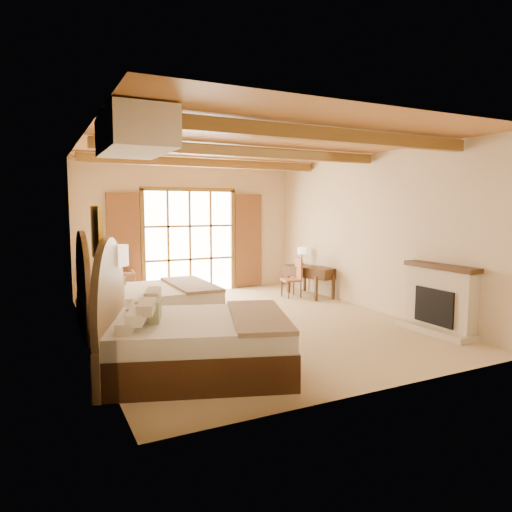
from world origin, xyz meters
TOP-DOWN VIEW (x-y plane):
  - floor at (0.00, 0.00)m, footprint 7.00×7.00m
  - wall_back at (0.00, 3.50)m, footprint 5.50×0.00m
  - wall_left at (-2.75, 0.00)m, footprint 0.00×7.00m
  - wall_right at (2.75, 0.00)m, footprint 0.00×7.00m
  - ceiling at (0.00, 0.00)m, footprint 7.00×7.00m
  - ceiling_beams at (0.00, 0.00)m, footprint 5.39×4.60m
  - french_doors at (0.00, 3.44)m, footprint 3.95×0.08m
  - fireplace at (2.60, -2.00)m, footprint 0.46×1.40m
  - painting at (-2.70, -0.75)m, footprint 0.06×0.95m
  - canopy_valance at (-2.40, -2.00)m, footprint 0.70×1.40m
  - bed_near at (-1.84, -1.99)m, footprint 2.82×2.38m
  - bed_far at (-1.88, 0.53)m, footprint 2.29×1.79m
  - nightstand at (-2.48, -0.55)m, footprint 0.56×0.56m
  - floor_lamp at (-2.50, -1.03)m, footprint 0.34×0.34m
  - armchair at (-1.86, 2.96)m, footprint 0.84×0.86m
  - ottoman at (-1.05, 2.05)m, footprint 0.75×0.75m
  - desk at (2.42, 1.69)m, footprint 0.94×1.42m
  - desk_chair at (1.95, 1.74)m, footprint 0.48×0.47m
  - desk_lamp at (2.49, 2.19)m, footprint 0.21×0.21m

SIDE VIEW (x-z plane):
  - floor at x=0.00m, z-range 0.00..0.00m
  - ottoman at x=-1.05m, z-range 0.00..0.42m
  - desk_chair at x=1.95m, z-range -0.18..0.75m
  - nightstand at x=-2.48m, z-range 0.00..0.58m
  - armchair at x=-1.86m, z-range 0.00..0.71m
  - desk at x=2.42m, z-range 0.03..0.73m
  - bed_far at x=-1.88m, z-range -0.30..1.21m
  - bed_near at x=-1.84m, z-range -0.30..1.22m
  - fireplace at x=2.60m, z-range -0.07..1.09m
  - desk_lamp at x=2.49m, z-range 0.81..1.23m
  - french_doors at x=0.00m, z-range -0.05..2.55m
  - floor_lamp at x=-2.50m, z-range 0.56..2.15m
  - wall_back at x=0.00m, z-range -1.15..4.35m
  - wall_left at x=-2.75m, z-range -1.90..5.10m
  - wall_right at x=2.75m, z-range -1.90..5.10m
  - painting at x=-2.70m, z-range 1.38..2.12m
  - canopy_valance at x=-2.40m, z-range 2.73..3.18m
  - ceiling_beams at x=0.00m, z-range 2.99..3.17m
  - ceiling at x=0.00m, z-range 3.20..3.20m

